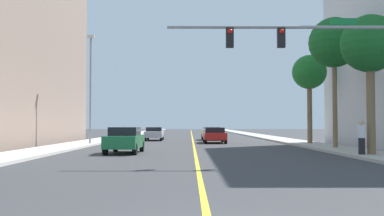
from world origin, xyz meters
TOP-DOWN VIEW (x-y plane):
  - ground at (0.00, 42.00)m, footprint 192.00×192.00m
  - sidewalk_left at (-9.07, 42.00)m, footprint 2.83×168.00m
  - sidewalk_right at (9.07, 42.00)m, footprint 2.83×168.00m
  - lane_marking_center at (0.00, 42.00)m, footprint 0.16×144.00m
  - traffic_signal_mast at (5.19, 12.24)m, footprint 9.41×0.36m
  - street_lamp at (-8.15, 28.11)m, footprint 0.56×0.28m
  - palm_near at (8.85, 15.90)m, footprint 2.93×2.93m
  - palm_mid at (9.16, 22.18)m, footprint 3.29×3.29m
  - palm_far at (9.27, 28.46)m, footprint 2.73×2.73m
  - car_green at (-4.03, 18.89)m, footprint 1.88×4.04m
  - car_silver at (-3.93, 38.16)m, footprint 1.81×4.52m
  - car_blue at (-6.35, 34.09)m, footprint 2.04×4.02m
  - car_yellow at (1.96, 39.26)m, footprint 2.04×4.51m
  - car_red at (1.87, 32.19)m, footprint 1.92×4.52m
  - pedestrian at (8.30, 15.75)m, footprint 0.38×0.38m

SIDE VIEW (x-z plane):
  - ground at x=0.00m, z-range 0.00..0.00m
  - lane_marking_center at x=0.00m, z-range 0.00..0.01m
  - sidewalk_left at x=-9.07m, z-range 0.00..0.15m
  - sidewalk_right at x=9.07m, z-range 0.00..0.15m
  - car_blue at x=-6.35m, z-range 0.04..1.33m
  - car_yellow at x=1.96m, z-range 0.03..1.38m
  - car_red at x=1.87m, z-range 0.03..1.39m
  - car_silver at x=-3.93m, z-range 0.04..1.39m
  - car_green at x=-4.03m, z-range 0.03..1.52m
  - pedestrian at x=8.30m, z-range 0.15..1.84m
  - traffic_signal_mast at x=5.19m, z-range 1.51..7.68m
  - street_lamp at x=-8.15m, z-range 0.58..9.15m
  - palm_near at x=8.85m, z-range 2.11..9.19m
  - palm_far at x=9.27m, z-range 2.19..9.24m
  - palm_mid at x=9.16m, z-range 2.70..11.21m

